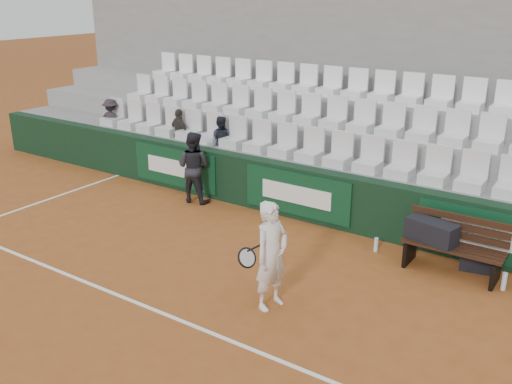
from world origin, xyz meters
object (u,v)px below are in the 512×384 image
object	(u,v)px
water_bottle_near	(376,245)
sports_bag_left	(431,231)
bench_left	(451,260)
sports_bag_ground	(477,261)
spectator_a	(110,102)
ball_kid	(193,167)
spectator_b	(179,113)
spectator_c	(220,119)
water_bottle_far	(504,281)
tennis_player	(271,256)

from	to	relation	value
water_bottle_near	sports_bag_left	bearing A→B (deg)	-5.32
bench_left	sports_bag_ground	world-z (taller)	bench_left
water_bottle_near	spectator_a	size ratio (longest dim) A/B	0.23
sports_bag_ground	water_bottle_near	world-z (taller)	sports_bag_ground
ball_kid	spectator_a	bearing A→B (deg)	-25.43
spectator_b	spectator_c	xyz separation A→B (m)	(1.14, 0.00, -0.01)
sports_bag_ground	ball_kid	world-z (taller)	ball_kid
bench_left	spectator_b	bearing A→B (deg)	169.67
sports_bag_ground	spectator_c	distance (m)	5.82
sports_bag_left	sports_bag_ground	size ratio (longest dim) A/B	1.59
sports_bag_left	water_bottle_far	xyz separation A→B (m)	(1.13, -0.08, -0.48)
sports_bag_left	tennis_player	world-z (taller)	tennis_player
water_bottle_far	ball_kid	size ratio (longest dim) A/B	0.18
bench_left	spectator_a	xyz separation A→B (m)	(-8.61, 1.17, 1.31)
sports_bag_ground	water_bottle_far	distance (m)	0.65
tennis_player	ball_kid	distance (m)	4.34
sports_bag_ground	spectator_a	size ratio (longest dim) A/B	0.46
sports_bag_ground	water_bottle_near	bearing A→B (deg)	-170.32
water_bottle_near	spectator_b	world-z (taller)	spectator_b
sports_bag_left	water_bottle_near	xyz separation A→B (m)	(-0.90, 0.08, -0.49)
water_bottle_near	water_bottle_far	size ratio (longest dim) A/B	0.91
bench_left	water_bottle_near	xyz separation A→B (m)	(-1.24, 0.07, -0.10)
water_bottle_near	tennis_player	xyz separation A→B (m)	(-0.52, -2.41, 0.64)
sports_bag_left	water_bottle_far	bearing A→B (deg)	-3.90
tennis_player	spectator_c	size ratio (longest dim) A/B	1.46
spectator_a	spectator_c	xyz separation A→B (m)	(3.32, 0.00, -0.01)
water_bottle_far	sports_bag_ground	bearing A→B (deg)	139.02
sports_bag_ground	spectator_b	distance (m)	6.93
water_bottle_near	ball_kid	bearing A→B (deg)	177.70
ball_kid	tennis_player	bearing A→B (deg)	133.97
sports_bag_ground	water_bottle_near	xyz separation A→B (m)	(-1.54, -0.26, -0.03)
sports_bag_left	water_bottle_far	world-z (taller)	sports_bag_left
water_bottle_near	tennis_player	world-z (taller)	tennis_player
sports_bag_ground	tennis_player	bearing A→B (deg)	-127.72
sports_bag_ground	water_bottle_near	size ratio (longest dim) A/B	1.99
water_bottle_near	ball_kid	size ratio (longest dim) A/B	0.17
water_bottle_far	tennis_player	xyz separation A→B (m)	(-2.55, -2.25, 0.63)
water_bottle_far	water_bottle_near	bearing A→B (deg)	175.47
water_bottle_far	spectator_a	size ratio (longest dim) A/B	0.25
sports_bag_ground	spectator_c	bearing A→B (deg)	171.45
tennis_player	water_bottle_far	bearing A→B (deg)	41.35
water_bottle_near	spectator_a	bearing A→B (deg)	171.48
ball_kid	bench_left	bearing A→B (deg)	167.79
water_bottle_near	sports_bag_ground	bearing A→B (deg)	9.68
water_bottle_far	ball_kid	distance (m)	6.09
sports_bag_ground	water_bottle_near	distance (m)	1.57
sports_bag_left	ball_kid	world-z (taller)	ball_kid
bench_left	water_bottle_near	distance (m)	1.25
water_bottle_near	spectator_a	world-z (taller)	spectator_a
sports_bag_ground	spectator_c	size ratio (longest dim) A/B	0.47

